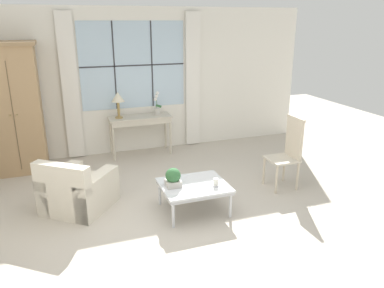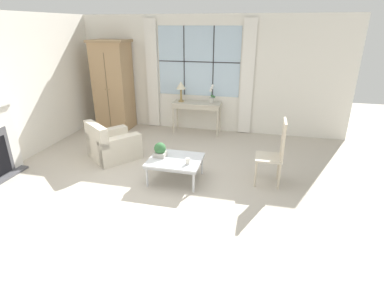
% 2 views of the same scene
% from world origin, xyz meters
% --- Properties ---
extents(ground_plane, '(14.00, 14.00, 0.00)m').
position_xyz_m(ground_plane, '(0.00, 0.00, 0.00)').
color(ground_plane, '#BCB2A3').
extents(wall_back_windowed, '(7.20, 0.14, 2.80)m').
position_xyz_m(wall_back_windowed, '(0.00, 3.02, 1.41)').
color(wall_back_windowed, white).
rests_on(wall_back_windowed, ground_plane).
extents(wall_left, '(0.06, 7.20, 2.80)m').
position_xyz_m(wall_left, '(-3.03, 0.60, 1.40)').
color(wall_left, white).
rests_on(wall_left, ground_plane).
extents(armoire, '(0.92, 0.73, 2.23)m').
position_xyz_m(armoire, '(-2.14, 2.62, 1.12)').
color(armoire, tan).
rests_on(armoire, ground_plane).
extents(console_table, '(1.20, 0.45, 0.78)m').
position_xyz_m(console_table, '(0.03, 2.71, 0.69)').
color(console_table, beige).
rests_on(console_table, ground_plane).
extents(table_lamp, '(0.24, 0.24, 0.50)m').
position_xyz_m(table_lamp, '(-0.38, 2.71, 1.16)').
color(table_lamp, '#9E7F47').
rests_on(table_lamp, console_table).
extents(potted_orchid, '(0.16, 0.12, 0.45)m').
position_xyz_m(potted_orchid, '(0.38, 2.76, 0.94)').
color(potted_orchid, '#BCB7AD').
rests_on(potted_orchid, console_table).
extents(armchair_upholstered, '(1.16, 1.17, 0.78)m').
position_xyz_m(armchair_upholstered, '(-1.29, 0.77, 0.26)').
color(armchair_upholstered, beige).
rests_on(armchair_upholstered, ground_plane).
extents(side_chair_wooden, '(0.44, 0.44, 1.14)m').
position_xyz_m(side_chair_wooden, '(1.89, 0.44, 0.63)').
color(side_chair_wooden, beige).
rests_on(side_chair_wooden, ground_plane).
extents(coffee_table, '(0.91, 0.78, 0.40)m').
position_xyz_m(coffee_table, '(0.22, 0.16, 0.36)').
color(coffee_table, silver).
rests_on(coffee_table, ground_plane).
extents(potted_plant_small, '(0.21, 0.21, 0.26)m').
position_xyz_m(potted_plant_small, '(-0.06, 0.20, 0.53)').
color(potted_plant_small, '#BCB7AD').
rests_on(potted_plant_small, coffee_table).
extents(pillar_candle, '(0.10, 0.10, 0.12)m').
position_xyz_m(pillar_candle, '(0.48, 0.01, 0.45)').
color(pillar_candle, silver).
rests_on(pillar_candle, coffee_table).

